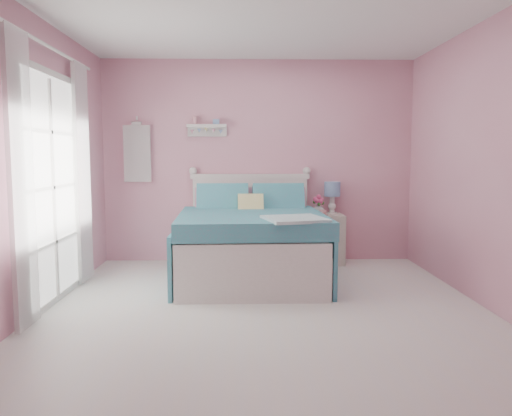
{
  "coord_description": "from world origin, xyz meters",
  "views": [
    {
      "loc": [
        -0.2,
        -4.26,
        1.37
      ],
      "look_at": [
        -0.06,
        1.2,
        0.8
      ],
      "focal_mm": 35.0,
      "sensor_mm": 36.0,
      "label": 1
    }
  ],
  "objects_px": {
    "nightstand": "(326,239)",
    "table_lamp": "(332,192)",
    "bed": "(251,243)",
    "vase": "(319,209)",
    "teacup": "(323,213)"
  },
  "relations": [
    {
      "from": "nightstand",
      "to": "table_lamp",
      "type": "distance_m",
      "value": 0.61
    },
    {
      "from": "bed",
      "to": "nightstand",
      "type": "height_order",
      "value": "bed"
    },
    {
      "from": "nightstand",
      "to": "table_lamp",
      "type": "relative_size",
      "value": 1.54
    },
    {
      "from": "nightstand",
      "to": "vase",
      "type": "height_order",
      "value": "vase"
    },
    {
      "from": "bed",
      "to": "nightstand",
      "type": "relative_size",
      "value": 3.16
    },
    {
      "from": "teacup",
      "to": "nightstand",
      "type": "bearing_deg",
      "value": 65.68
    },
    {
      "from": "bed",
      "to": "teacup",
      "type": "height_order",
      "value": "bed"
    },
    {
      "from": "nightstand",
      "to": "vase",
      "type": "bearing_deg",
      "value": 176.25
    },
    {
      "from": "table_lamp",
      "to": "teacup",
      "type": "height_order",
      "value": "table_lamp"
    },
    {
      "from": "bed",
      "to": "nightstand",
      "type": "distance_m",
      "value": 1.23
    },
    {
      "from": "bed",
      "to": "vase",
      "type": "relative_size",
      "value": 13.33
    },
    {
      "from": "bed",
      "to": "table_lamp",
      "type": "xyz_separation_m",
      "value": [
        1.06,
        0.85,
        0.52
      ]
    },
    {
      "from": "table_lamp",
      "to": "teacup",
      "type": "bearing_deg",
      "value": -123.4
    },
    {
      "from": "vase",
      "to": "teacup",
      "type": "height_order",
      "value": "vase"
    },
    {
      "from": "nightstand",
      "to": "teacup",
      "type": "distance_m",
      "value": 0.38
    }
  ]
}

